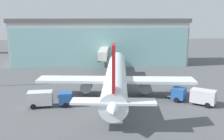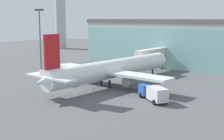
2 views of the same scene
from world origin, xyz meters
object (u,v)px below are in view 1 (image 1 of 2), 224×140
Objects in this scene: catering_truck at (48,98)px; baggage_cart at (174,96)px; fuel_truck at (195,95)px; safety_cone_nose at (116,103)px; safety_cone_wingtip at (192,92)px; jet_bridge at (104,54)px; airplane at (116,77)px.

baggage_cart is at bearing 2.87° from catering_truck.
fuel_truck reaches higher than safety_cone_nose.
baggage_cart is (-2.66, 2.78, -0.97)m from fuel_truck.
safety_cone_wingtip is (15.27, 4.97, 0.00)m from safety_cone_nose.
fuel_truck is (14.29, -27.67, -3.19)m from jet_bridge.
jet_bridge is 31.30m from fuel_truck.
safety_cone_wingtip is at bearing 7.87° from catering_truck.
airplane reaches higher than catering_truck.
airplane is 5.48× the size of fuel_truck.
jet_bridge is 1.82× the size of fuel_truck.
baggage_cart is (22.29, 2.15, -0.97)m from catering_truck.
fuel_truck is 5.92m from safety_cone_wingtip.
catering_truck is at bearing -169.48° from safety_cone_wingtip.
jet_bridge is at bearing 65.84° from catering_truck.
fuel_truck reaches higher than baggage_cart.
safety_cone_wingtip is (14.71, -0.94, -3.23)m from airplane.
airplane reaches higher than safety_cone_wingtip.
airplane is at bearing -170.05° from jet_bridge.
baggage_cart is 5.76× the size of safety_cone_nose.
baggage_cart is (11.63, -24.89, -4.16)m from jet_bridge.
catering_truck reaches higher than baggage_cart.
jet_bridge is 4.15× the size of baggage_cart.
catering_truck is at bearing -133.88° from baggage_cart.
safety_cone_nose is (0.66, -27.08, -4.38)m from jet_bridge.
airplane reaches higher than safety_cone_nose.
jet_bridge is 21.23m from airplane.
jet_bridge is 0.33× the size of airplane.
jet_bridge is at bearing 155.64° from baggage_cart.
catering_truck is 24.96m from fuel_truck.
fuel_truck is at bearing -4.08° from catering_truck.
catering_truck reaches higher than safety_cone_nose.
baggage_cart is at bearing -10.65° from fuel_truck.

